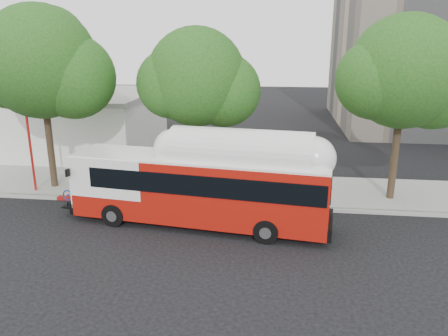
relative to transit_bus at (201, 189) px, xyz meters
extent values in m
plane|color=black|center=(0.09, -1.65, -1.66)|extent=(120.00, 120.00, 0.00)
cube|color=gray|center=(0.09, 4.85, -1.59)|extent=(60.00, 5.00, 0.15)
cube|color=gray|center=(0.09, 2.25, -1.59)|extent=(60.00, 0.30, 0.15)
cube|color=maroon|center=(-2.91, 2.25, -1.58)|extent=(10.00, 0.32, 0.16)
cylinder|color=#2D2116|center=(-8.91, 3.85, 1.38)|extent=(0.36, 0.36, 6.08)
sphere|color=#184D16|center=(-8.91, 3.85, 5.18)|extent=(5.80, 5.80, 5.80)
sphere|color=#184D16|center=(-7.31, 4.05, 4.42)|extent=(4.35, 4.35, 4.35)
cylinder|color=#2D2116|center=(-0.91, 4.35, 1.06)|extent=(0.36, 0.36, 5.44)
sphere|color=#184D16|center=(-0.91, 4.35, 4.46)|extent=(5.00, 5.00, 5.00)
sphere|color=#184D16|center=(0.47, 4.55, 3.78)|extent=(3.75, 3.75, 3.75)
cylinder|color=#2D2116|center=(9.09, 4.15, 1.22)|extent=(0.36, 0.36, 5.76)
sphere|color=#184D16|center=(9.09, 4.15, 4.82)|extent=(5.40, 5.40, 5.40)
sphere|color=#184D16|center=(10.58, 4.35, 4.10)|extent=(4.05, 4.05, 4.05)
cube|color=silver|center=(-13.91, 12.35, 0.34)|extent=(16.00, 10.00, 4.00)
cube|color=gray|center=(-13.91, 12.35, 2.44)|extent=(16.20, 10.20, 0.30)
cube|color=#A2140B|center=(-0.08, 0.01, 0.01)|extent=(11.40, 3.88, 2.70)
cube|color=black|center=(0.38, -0.05, 0.57)|extent=(10.30, 3.79, 0.88)
cube|color=white|center=(-0.08, 0.01, 1.40)|extent=(11.39, 3.81, 0.09)
cube|color=white|center=(1.76, -0.24, 1.64)|extent=(6.15, 2.64, 0.51)
cube|color=black|center=(-6.13, 0.82, -1.20)|extent=(0.96, 1.76, 0.06)
imported|color=navy|center=(-6.13, 0.82, -0.75)|extent=(0.76, 1.66, 0.84)
cylinder|color=red|center=(-9.56, 3.04, 0.53)|extent=(0.13, 0.13, 4.38)
cube|color=black|center=(-9.56, 3.04, 2.83)|extent=(0.05, 0.44, 0.27)
camera|label=1|loc=(3.17, -17.74, 6.35)|focal=35.00mm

